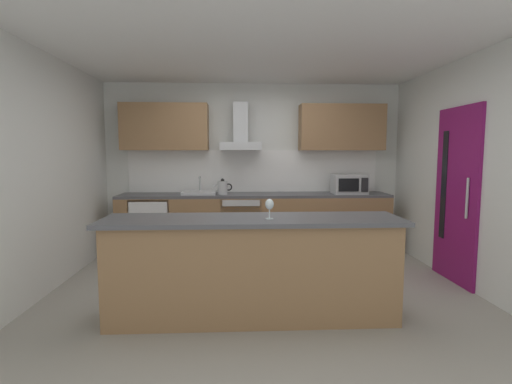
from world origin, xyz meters
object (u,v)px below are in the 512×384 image
at_px(microwave, 349,184).
at_px(kettle, 223,187).
at_px(sink, 199,192).
at_px(range_hood, 241,135).
at_px(oven, 241,223).
at_px(wine_glass, 269,205).
at_px(refrigerator, 153,226).

xyz_separation_m(microwave, kettle, (-1.92, -0.01, -0.04)).
relative_size(sink, range_hood, 0.69).
height_order(oven, microwave, microwave).
bearing_deg(wine_glass, refrigerator, 122.81).
height_order(oven, range_hood, range_hood).
distance_m(kettle, wine_glass, 2.44).
bearing_deg(kettle, sink, 172.75).
relative_size(microwave, kettle, 1.73).
relative_size(refrigerator, sink, 1.70).
height_order(refrigerator, range_hood, range_hood).
bearing_deg(microwave, refrigerator, 179.52).
bearing_deg(range_hood, wine_glass, -84.82).
distance_m(oven, wine_glass, 2.51).
xyz_separation_m(kettle, range_hood, (0.27, 0.16, 0.78)).
height_order(oven, refrigerator, oven).
height_order(refrigerator, kettle, kettle).
distance_m(sink, wine_glass, 2.58).
distance_m(oven, kettle, 0.61).
distance_m(kettle, range_hood, 0.84).
relative_size(oven, kettle, 2.77).
distance_m(microwave, wine_glass, 2.78).
xyz_separation_m(refrigerator, wine_glass, (1.56, -2.42, 0.64)).
xyz_separation_m(refrigerator, kettle, (1.06, -0.03, 0.58)).
bearing_deg(kettle, range_hood, 30.89).
distance_m(refrigerator, microwave, 3.04).
distance_m(oven, microwave, 1.75).
distance_m(refrigerator, sink, 0.87).
relative_size(sink, wine_glass, 2.81).
xyz_separation_m(refrigerator, microwave, (2.97, -0.03, 0.62)).
relative_size(kettle, wine_glass, 1.62).
xyz_separation_m(oven, range_hood, (-0.00, 0.13, 1.33)).
xyz_separation_m(oven, microwave, (1.65, -0.03, 0.59)).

